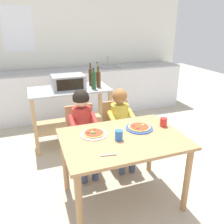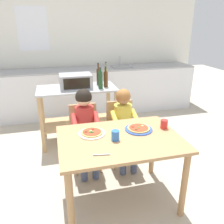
{
  "view_description": "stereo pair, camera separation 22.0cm",
  "coord_description": "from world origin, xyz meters",
  "px_view_note": "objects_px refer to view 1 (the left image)",
  "views": [
    {
      "loc": [
        -0.77,
        -1.81,
        1.77
      ],
      "look_at": [
        0.0,
        0.3,
        0.89
      ],
      "focal_mm": 36.96,
      "sensor_mm": 36.0,
      "label": 1
    },
    {
      "loc": [
        -0.56,
        -1.88,
        1.77
      ],
      "look_at": [
        0.0,
        0.3,
        0.89
      ],
      "focal_mm": 36.96,
      "sensor_mm": 36.0,
      "label": 2
    }
  ],
  "objects_px": {
    "bottle_tall_green_wine": "(97,74)",
    "drinking_cup_blue": "(119,135)",
    "bottle_squat_spirits": "(94,80)",
    "serving_spoon": "(109,155)",
    "child_in_yellow_shirt": "(121,120)",
    "bottle_brown_beer": "(98,79)",
    "pizza_plate_blue_rimmed": "(139,128)",
    "drinking_cup_red": "(164,122)",
    "toaster_oven": "(68,82)",
    "pizza_plate_white": "(94,134)",
    "kitchen_island_cart": "(71,107)",
    "child_in_red_shirt": "(83,123)",
    "dining_chair_right": "(118,128)",
    "dining_table": "(123,147)",
    "dining_chair_left": "(82,133)",
    "bottle_clear_vinegar": "(91,77)"
  },
  "relations": [
    {
      "from": "bottle_squat_spirits",
      "to": "serving_spoon",
      "type": "relative_size",
      "value": 2.19
    },
    {
      "from": "dining_chair_left",
      "to": "child_in_yellow_shirt",
      "type": "distance_m",
      "value": 0.52
    },
    {
      "from": "child_in_red_shirt",
      "to": "pizza_plate_white",
      "type": "relative_size",
      "value": 3.92
    },
    {
      "from": "kitchen_island_cart",
      "to": "dining_chair_left",
      "type": "relative_size",
      "value": 1.42
    },
    {
      "from": "dining_table",
      "to": "child_in_yellow_shirt",
      "type": "bearing_deg",
      "value": 68.76
    },
    {
      "from": "child_in_yellow_shirt",
      "to": "toaster_oven",
      "type": "bearing_deg",
      "value": 120.38
    },
    {
      "from": "bottle_tall_green_wine",
      "to": "serving_spoon",
      "type": "bearing_deg",
      "value": -104.22
    },
    {
      "from": "pizza_plate_white",
      "to": "serving_spoon",
      "type": "height_order",
      "value": "pizza_plate_white"
    },
    {
      "from": "toaster_oven",
      "to": "bottle_tall_green_wine",
      "type": "xyz_separation_m",
      "value": [
        0.51,
        0.23,
        0.03
      ]
    },
    {
      "from": "bottle_tall_green_wine",
      "to": "child_in_yellow_shirt",
      "type": "bearing_deg",
      "value": -90.94
    },
    {
      "from": "bottle_squat_spirits",
      "to": "serving_spoon",
      "type": "height_order",
      "value": "bottle_squat_spirits"
    },
    {
      "from": "bottle_squat_spirits",
      "to": "child_in_red_shirt",
      "type": "distance_m",
      "value": 0.84
    },
    {
      "from": "serving_spoon",
      "to": "bottle_clear_vinegar",
      "type": "bearing_deg",
      "value": 79.29
    },
    {
      "from": "bottle_brown_beer",
      "to": "pizza_plate_blue_rimmed",
      "type": "height_order",
      "value": "bottle_brown_beer"
    },
    {
      "from": "dining_chair_right",
      "to": "pizza_plate_white",
      "type": "distance_m",
      "value": 0.8
    },
    {
      "from": "child_in_yellow_shirt",
      "to": "pizza_plate_white",
      "type": "xyz_separation_m",
      "value": [
        -0.48,
        -0.46,
        0.11
      ]
    },
    {
      "from": "bottle_brown_beer",
      "to": "pizza_plate_white",
      "type": "bearing_deg",
      "value": -109.11
    },
    {
      "from": "serving_spoon",
      "to": "child_in_yellow_shirt",
      "type": "bearing_deg",
      "value": 61.5
    },
    {
      "from": "pizza_plate_white",
      "to": "pizza_plate_blue_rimmed",
      "type": "xyz_separation_m",
      "value": [
        0.48,
        -0.03,
        -0.0
      ]
    },
    {
      "from": "toaster_oven",
      "to": "bottle_brown_beer",
      "type": "height_order",
      "value": "bottle_brown_beer"
    },
    {
      "from": "toaster_oven",
      "to": "bottle_squat_spirits",
      "type": "relative_size",
      "value": 1.5
    },
    {
      "from": "bottle_brown_beer",
      "to": "dining_chair_right",
      "type": "height_order",
      "value": "bottle_brown_beer"
    },
    {
      "from": "bottle_squat_spirits",
      "to": "drinking_cup_blue",
      "type": "bearing_deg",
      "value": -96.1
    },
    {
      "from": "bottle_tall_green_wine",
      "to": "dining_chair_right",
      "type": "bearing_deg",
      "value": -91.07
    },
    {
      "from": "pizza_plate_blue_rimmed",
      "to": "drinking_cup_red",
      "type": "bearing_deg",
      "value": -5.95
    },
    {
      "from": "toaster_oven",
      "to": "child_in_red_shirt",
      "type": "bearing_deg",
      "value": -89.44
    },
    {
      "from": "kitchen_island_cart",
      "to": "toaster_oven",
      "type": "height_order",
      "value": "toaster_oven"
    },
    {
      "from": "toaster_oven",
      "to": "bottle_squat_spirits",
      "type": "distance_m",
      "value": 0.37
    },
    {
      "from": "bottle_brown_beer",
      "to": "bottle_squat_spirits",
      "type": "bearing_deg",
      "value": -140.67
    },
    {
      "from": "bottle_squat_spirits",
      "to": "child_in_yellow_shirt",
      "type": "xyz_separation_m",
      "value": [
        0.15,
        -0.7,
        -0.35
      ]
    },
    {
      "from": "serving_spoon",
      "to": "bottle_brown_beer",
      "type": "bearing_deg",
      "value": 75.71
    },
    {
      "from": "bottle_clear_vinegar",
      "to": "drinking_cup_blue",
      "type": "bearing_deg",
      "value": -95.75
    },
    {
      "from": "dining_table",
      "to": "dining_chair_left",
      "type": "relative_size",
      "value": 1.44
    },
    {
      "from": "toaster_oven",
      "to": "pizza_plate_blue_rimmed",
      "type": "bearing_deg",
      "value": -69.68
    },
    {
      "from": "kitchen_island_cart",
      "to": "pizza_plate_blue_rimmed",
      "type": "bearing_deg",
      "value": -70.28
    },
    {
      "from": "kitchen_island_cart",
      "to": "child_in_red_shirt",
      "type": "xyz_separation_m",
      "value": [
        -0.0,
        -0.84,
        0.09
      ]
    },
    {
      "from": "dining_chair_left",
      "to": "drinking_cup_blue",
      "type": "height_order",
      "value": "drinking_cup_blue"
    },
    {
      "from": "bottle_tall_green_wine",
      "to": "pizza_plate_white",
      "type": "xyz_separation_m",
      "value": [
        -0.5,
        -1.52,
        -0.25
      ]
    },
    {
      "from": "drinking_cup_red",
      "to": "toaster_oven",
      "type": "bearing_deg",
      "value": 119.35
    },
    {
      "from": "kitchen_island_cart",
      "to": "pizza_plate_white",
      "type": "height_order",
      "value": "kitchen_island_cart"
    },
    {
      "from": "bottle_squat_spirits",
      "to": "pizza_plate_blue_rimmed",
      "type": "xyz_separation_m",
      "value": [
        0.15,
        -1.19,
        -0.25
      ]
    },
    {
      "from": "bottle_brown_beer",
      "to": "drinking_cup_red",
      "type": "bearing_deg",
      "value": -76.15
    },
    {
      "from": "bottle_tall_green_wine",
      "to": "drinking_cup_blue",
      "type": "height_order",
      "value": "bottle_tall_green_wine"
    },
    {
      "from": "dining_chair_left",
      "to": "pizza_plate_white",
      "type": "bearing_deg",
      "value": -90.03
    },
    {
      "from": "kitchen_island_cart",
      "to": "bottle_brown_beer",
      "type": "height_order",
      "value": "bottle_brown_beer"
    },
    {
      "from": "drinking_cup_red",
      "to": "bottle_clear_vinegar",
      "type": "bearing_deg",
      "value": 105.63
    },
    {
      "from": "toaster_oven",
      "to": "child_in_yellow_shirt",
      "type": "relative_size",
      "value": 0.46
    },
    {
      "from": "toaster_oven",
      "to": "dining_chair_right",
      "type": "xyz_separation_m",
      "value": [
        0.49,
        -0.71,
        -0.49
      ]
    },
    {
      "from": "bottle_brown_beer",
      "to": "serving_spoon",
      "type": "bearing_deg",
      "value": -104.29
    },
    {
      "from": "pizza_plate_white",
      "to": "drinking_cup_red",
      "type": "bearing_deg",
      "value": -4.09
    }
  ]
}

